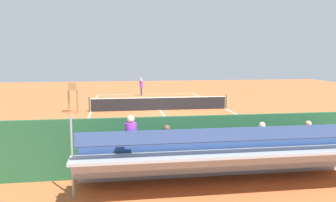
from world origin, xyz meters
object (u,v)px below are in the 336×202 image
at_px(tennis_racket, 138,95).
at_px(tennis_ball_near, 160,97).
at_px(equipment_bag, 196,162).
at_px(bleacher_stand, 222,157).
at_px(courtside_bench, 246,149).
at_px(tennis_net, 160,103).
at_px(umpire_chair, 73,94).
at_px(tennis_player, 141,85).

bearing_deg(tennis_racket, tennis_ball_near, 126.74).
height_order(tennis_racket, tennis_ball_near, tennis_ball_near).
bearing_deg(tennis_ball_near, equipment_bag, 86.01).
xyz_separation_m(bleacher_stand, tennis_racket, (0.87, -25.61, -0.92)).
height_order(courtside_bench, tennis_ball_near, courtside_bench).
bearing_deg(tennis_net, tennis_ball_near, -97.85).
distance_m(umpire_chair, tennis_player, 11.59).
xyz_separation_m(bleacher_stand, equipment_bag, (0.35, -1.92, -0.75)).
distance_m(umpire_chair, tennis_racket, 11.90).
relative_size(bleacher_stand, courtside_bench, 5.03).
xyz_separation_m(tennis_net, tennis_ball_near, (-1.05, -7.64, -0.47)).
xyz_separation_m(courtside_bench, tennis_player, (2.12, -23.12, 0.46)).
bearing_deg(bleacher_stand, tennis_ball_near, -92.77).
relative_size(equipment_bag, tennis_racket, 1.55).
bearing_deg(tennis_player, equipment_bag, 90.46).
distance_m(tennis_net, tennis_ball_near, 7.72).
bearing_deg(tennis_racket, courtside_bench, 95.92).
distance_m(equipment_bag, tennis_racket, 23.70).
xyz_separation_m(tennis_player, tennis_racket, (0.32, -0.44, -1.00)).
height_order(bleacher_stand, courtside_bench, bleacher_stand).
bearing_deg(tennis_player, umpire_chair, 61.12).
relative_size(umpire_chair, tennis_racket, 3.68).
distance_m(bleacher_stand, tennis_racket, 25.64).
bearing_deg(tennis_racket, tennis_player, 126.39).
height_order(tennis_player, tennis_racket, tennis_player).
height_order(tennis_net, equipment_bag, tennis_net).
relative_size(equipment_bag, tennis_player, 0.47).
bearing_deg(tennis_racket, tennis_net, 95.15).
relative_size(bleacher_stand, equipment_bag, 10.07).
xyz_separation_m(courtside_bench, tennis_ball_near, (0.46, -20.91, -0.53)).
bearing_deg(umpire_chair, tennis_ball_near, -132.42).
bearing_deg(equipment_bag, tennis_player, -89.54).
xyz_separation_m(bleacher_stand, tennis_ball_near, (-1.11, -22.96, -0.90)).
xyz_separation_m(bleacher_stand, courtside_bench, (-1.58, -2.05, -0.37)).
bearing_deg(courtside_bench, tennis_racket, -84.08).
bearing_deg(tennis_net, bleacher_stand, 89.78).
xyz_separation_m(umpire_chair, tennis_ball_near, (-7.25, -7.94, -1.28)).
relative_size(equipment_bag, tennis_ball_near, 13.64).
xyz_separation_m(courtside_bench, tennis_racket, (2.44, -23.56, -0.54)).
bearing_deg(tennis_racket, bleacher_stand, 91.94).
relative_size(tennis_player, tennis_ball_near, 29.18).
bearing_deg(tennis_ball_near, umpire_chair, 47.58).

